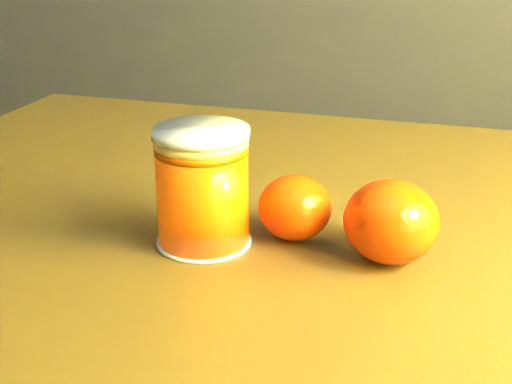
% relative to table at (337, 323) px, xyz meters
% --- Properties ---
extents(kitchen_counter, '(3.15, 0.60, 0.90)m').
position_rel_table_xyz_m(kitchen_counter, '(-0.86, 1.22, -0.18)').
color(kitchen_counter, '#46454A').
rests_on(kitchen_counter, ground).
extents(table, '(1.04, 0.79, 0.72)m').
position_rel_table_xyz_m(table, '(0.00, 0.00, 0.00)').
color(table, brown).
rests_on(table, ground).
extents(juice_glass, '(0.07, 0.07, 0.09)m').
position_rel_table_xyz_m(juice_glass, '(-0.09, -0.07, 0.14)').
color(juice_glass, '#FF5005').
rests_on(juice_glass, table).
extents(orange_front, '(0.08, 0.08, 0.05)m').
position_rel_table_xyz_m(orange_front, '(-0.03, -0.03, 0.12)').
color(orange_front, '#E43C04').
rests_on(orange_front, table).
extents(orange_back, '(0.08, 0.08, 0.06)m').
position_rel_table_xyz_m(orange_back, '(0.05, -0.04, 0.12)').
color(orange_back, '#E43C04').
rests_on(orange_back, table).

